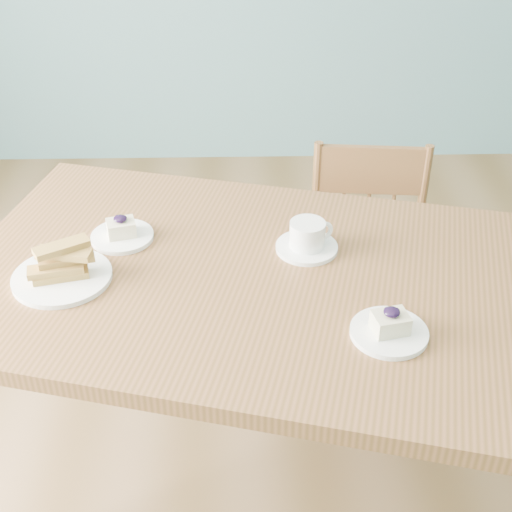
# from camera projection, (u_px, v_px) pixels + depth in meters

# --- Properties ---
(room) EXTENTS (5.01, 5.01, 2.71)m
(room) POSITION_uv_depth(u_px,v_px,m) (471.00, 103.00, 1.29)
(room) COLOR olive
(room) RESTS_ON ground
(dining_table) EXTENTS (1.73, 1.24, 0.83)m
(dining_table) POSITION_uv_depth(u_px,v_px,m) (274.00, 304.00, 1.77)
(dining_table) COLOR brown
(dining_table) RESTS_ON ground
(dining_chair) EXTENTS (0.42, 0.41, 0.86)m
(dining_chair) POSITION_uv_depth(u_px,v_px,m) (365.00, 273.00, 2.41)
(dining_chair) COLOR brown
(dining_chair) RESTS_ON ground
(cheesecake_plate_near) EXTENTS (0.17, 0.17, 0.07)m
(cheesecake_plate_near) POSITION_uv_depth(u_px,v_px,m) (390.00, 328.00, 1.54)
(cheesecake_plate_near) COLOR white
(cheesecake_plate_near) RESTS_ON dining_table
(cheesecake_plate_far) EXTENTS (0.16, 0.16, 0.07)m
(cheesecake_plate_far) POSITION_uv_depth(u_px,v_px,m) (122.00, 233.00, 1.86)
(cheesecake_plate_far) COLOR white
(cheesecake_plate_far) RESTS_ON dining_table
(coffee_cup) EXTENTS (0.16, 0.16, 0.08)m
(coffee_cup) POSITION_uv_depth(u_px,v_px,m) (308.00, 238.00, 1.81)
(coffee_cup) COLOR white
(coffee_cup) RESTS_ON dining_table
(biscotti_plate) EXTENTS (0.24, 0.24, 0.09)m
(biscotti_plate) POSITION_uv_depth(u_px,v_px,m) (61.00, 269.00, 1.70)
(biscotti_plate) COLOR white
(biscotti_plate) RESTS_ON dining_table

